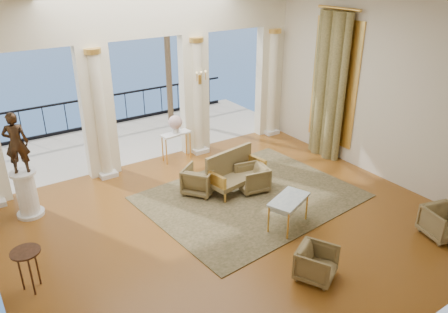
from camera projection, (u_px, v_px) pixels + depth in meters
floor at (231, 223)px, 9.41m from camera, size 9.00×9.00×0.00m
room_walls at (269, 109)px, 7.37m from camera, size 9.00×9.00×9.00m
arcade at (147, 70)px, 11.23m from camera, size 9.00×0.56×4.50m
terrace at (127, 140)px, 13.82m from camera, size 10.00×3.60×0.10m
balustrade at (107, 113)px, 14.84m from camera, size 9.00×0.06×1.03m
curtain at (329, 87)px, 11.88m from camera, size 0.33×1.40×4.09m
window_frame at (334, 83)px, 11.94m from camera, size 0.04×1.60×3.40m
wall_sconce at (200, 79)px, 11.85m from camera, size 0.30×0.11×0.33m
rug at (251, 197)px, 10.43m from camera, size 5.06×4.10×0.02m
armchair_a at (317, 262)px, 7.67m from camera, size 0.86×0.84×0.67m
armchair_b at (444, 221)px, 8.82m from camera, size 0.85×0.82×0.72m
armchair_c at (252, 177)px, 10.61m from camera, size 0.76×0.80×0.71m
armchair_d at (200, 179)px, 10.49m from camera, size 0.97×0.98×0.74m
settee at (234, 171)px, 10.62m from camera, size 1.57×0.87×0.98m
game_table at (289, 201)px, 9.06m from camera, size 1.11×0.86×0.67m
pedestal at (27, 195)px, 9.51m from camera, size 0.58×0.58×1.06m
statue at (16, 143)px, 9.00m from camera, size 0.56×0.45×1.34m
console_table at (176, 138)px, 12.12m from camera, size 0.88×0.42×0.80m
urn at (175, 123)px, 11.95m from camera, size 0.38×0.38×0.51m
side_table at (26, 257)px, 7.25m from camera, size 0.49×0.49×0.80m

